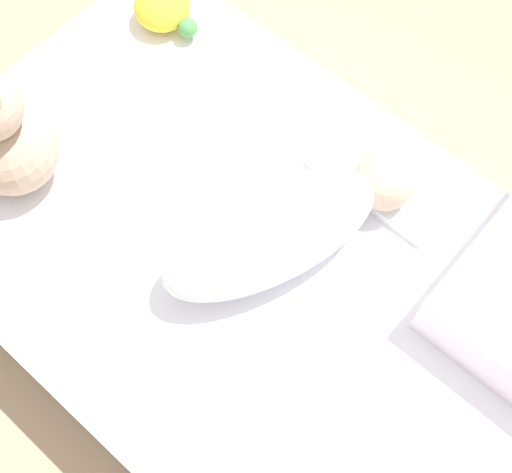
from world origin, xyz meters
name	(u,v)px	position (x,y,z in m)	size (l,w,h in m)	color
ground_plane	(244,289)	(0.00, 0.00, 0.00)	(12.00, 12.00, 0.00)	#9E8466
bed_mattress	(243,269)	(0.00, 0.00, 0.10)	(1.20, 0.78, 0.21)	white
burp_cloth	(387,175)	(0.11, 0.27, 0.22)	(0.26, 0.15, 0.02)	white
swaddled_baby	(285,227)	(0.05, 0.05, 0.28)	(0.29, 0.47, 0.14)	white
bunny_plush	(4,137)	(-0.40, -0.15, 0.33)	(0.17, 0.17, 0.34)	tan
turtle_plush	(164,8)	(-0.45, 0.27, 0.25)	(0.15, 0.11, 0.08)	yellow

